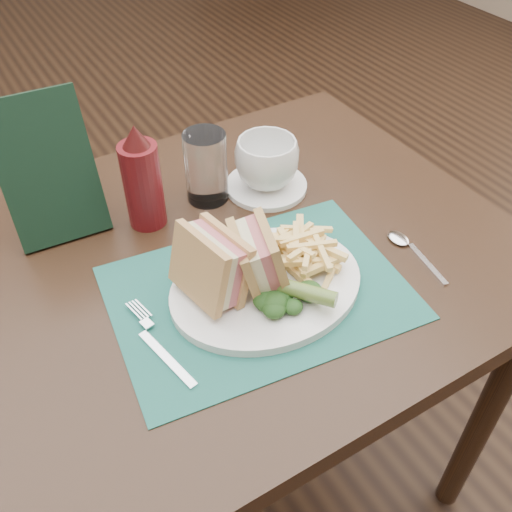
{
  "coord_description": "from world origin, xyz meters",
  "views": [
    {
      "loc": [
        -0.33,
        -1.12,
        1.37
      ],
      "look_at": [
        -0.01,
        -0.58,
        0.8
      ],
      "focal_mm": 40.0,
      "sensor_mm": 36.0,
      "label": 1
    }
  ],
  "objects": [
    {
      "name": "table_main",
      "position": [
        0.0,
        -0.5,
        0.38
      ],
      "size": [
        0.9,
        0.75,
        0.75
      ],
      "primitive_type": null,
      "color": "black",
      "rests_on": "ground"
    },
    {
      "name": "coffee_cup",
      "position": [
        0.13,
        -0.38,
        0.81
      ],
      "size": [
        0.14,
        0.14,
        0.09
      ],
      "primitive_type": "imported",
      "rotation": [
        0.0,
        0.0,
        0.29
      ],
      "color": "white",
      "rests_on": "saucer"
    },
    {
      "name": "pickle_spear",
      "position": [
        0.01,
        -0.66,
        0.79
      ],
      "size": [
        0.09,
        0.11,
        0.03
      ],
      "primitive_type": "cylinder",
      "rotation": [
        1.54,
        0.0,
        0.64
      ],
      "color": "#4F6C29",
      "rests_on": "plate"
    },
    {
      "name": "placemat",
      "position": [
        -0.02,
        -0.61,
        0.75
      ],
      "size": [
        0.47,
        0.36,
        0.0
      ],
      "primitive_type": "cube",
      "rotation": [
        0.0,
        0.0,
        -0.12
      ],
      "color": "#1C5A50",
      "rests_on": "table_main"
    },
    {
      "name": "spoon",
      "position": [
        0.24,
        -0.67,
        0.76
      ],
      "size": [
        0.06,
        0.15,
        0.01
      ],
      "primitive_type": null,
      "rotation": [
        0.0,
        0.0,
        -0.16
      ],
      "color": "silver",
      "rests_on": "table_main"
    },
    {
      "name": "ketchup_bottle",
      "position": [
        -0.1,
        -0.36,
        0.84
      ],
      "size": [
        0.08,
        0.08,
        0.19
      ],
      "primitive_type": null,
      "rotation": [
        0.0,
        0.0,
        0.42
      ],
      "color": "#520E12",
      "rests_on": "table_main"
    },
    {
      "name": "plate",
      "position": [
        -0.01,
        -0.61,
        0.76
      ],
      "size": [
        0.3,
        0.24,
        0.01
      ],
      "primitive_type": null,
      "rotation": [
        0.0,
        0.0,
        -0.01
      ],
      "color": "white",
      "rests_on": "placemat"
    },
    {
      "name": "kale_garnish",
      "position": [
        -0.01,
        -0.66,
        0.78
      ],
      "size": [
        0.11,
        0.08,
        0.03
      ],
      "primitive_type": null,
      "color": "#183714",
      "rests_on": "plate"
    },
    {
      "name": "fork",
      "position": [
        -0.19,
        -0.62,
        0.76
      ],
      "size": [
        0.07,
        0.17,
        0.01
      ],
      "primitive_type": null,
      "rotation": [
        0.0,
        0.0,
        0.19
      ],
      "color": "silver",
      "rests_on": "placemat"
    },
    {
      "name": "fries_pile",
      "position": [
        0.06,
        -0.6,
        0.8
      ],
      "size": [
        0.18,
        0.2,
        0.06
      ],
      "primitive_type": null,
      "color": "#FFDA7F",
      "rests_on": "plate"
    },
    {
      "name": "sandwich_half_b",
      "position": [
        -0.04,
        -0.59,
        0.82
      ],
      "size": [
        0.1,
        0.12,
        0.1
      ],
      "primitive_type": null,
      "rotation": [
        0.0,
        -0.24,
        -0.3
      ],
      "color": "tan",
      "rests_on": "plate"
    },
    {
      "name": "drinking_glass",
      "position": [
        0.02,
        -0.35,
        0.81
      ],
      "size": [
        0.08,
        0.08,
        0.13
      ],
      "primitive_type": "cylinder",
      "rotation": [
        0.0,
        0.0,
        0.13
      ],
      "color": "white",
      "rests_on": "table_main"
    },
    {
      "name": "check_presenter",
      "position": [
        -0.23,
        -0.31,
        0.87
      ],
      "size": [
        0.15,
        0.1,
        0.23
      ],
      "primitive_type": "cube",
      "rotation": [
        -0.31,
        0.0,
        -0.06
      ],
      "color": "black",
      "rests_on": "table_main"
    },
    {
      "name": "floor",
      "position": [
        0.0,
        0.0,
        0.0
      ],
      "size": [
        7.0,
        7.0,
        0.0
      ],
      "primitive_type": "plane",
      "color": "black",
      "rests_on": "ground"
    },
    {
      "name": "sandwich_half_a",
      "position": [
        -0.11,
        -0.59,
        0.82
      ],
      "size": [
        0.1,
        0.12,
        0.11
      ],
      "primitive_type": null,
      "rotation": [
        0.0,
        0.24,
        0.18
      ],
      "color": "tan",
      "rests_on": "plate"
    },
    {
      "name": "saucer",
      "position": [
        0.13,
        -0.38,
        0.76
      ],
      "size": [
        0.17,
        0.17,
        0.01
      ],
      "primitive_type": "cylinder",
      "rotation": [
        0.0,
        0.0,
        -0.14
      ],
      "color": "white",
      "rests_on": "table_main"
    }
  ]
}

